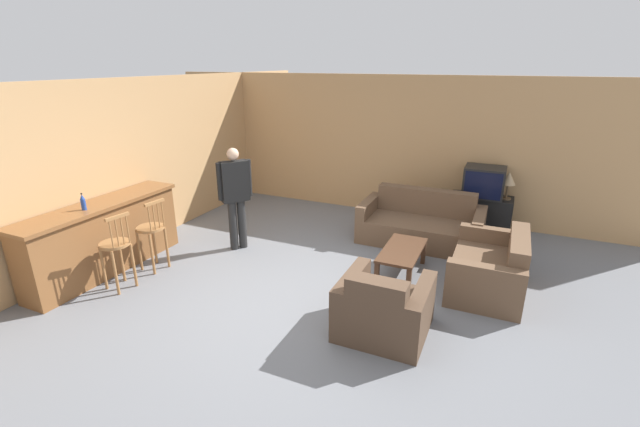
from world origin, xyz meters
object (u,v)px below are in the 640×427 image
at_px(coffee_table, 402,253).
at_px(person_by_window, 235,193).
at_px(bar_chair_mid, 152,233).
at_px(couch_far, 421,225).
at_px(bottle, 83,202).
at_px(table_lamp, 509,180).
at_px(loveseat_right, 491,269).
at_px(armchair_near, 383,310).
at_px(tv, 484,182).
at_px(tv_unit, 480,214).
at_px(bar_chair_near, 116,250).

bearing_deg(coffee_table, person_by_window, -176.50).
relative_size(bar_chair_mid, couch_far, 0.54).
relative_size(bottle, table_lamp, 0.48).
height_order(bar_chair_mid, loveseat_right, bar_chair_mid).
height_order(armchair_near, coffee_table, armchair_near).
xyz_separation_m(bar_chair_mid, couch_far, (3.26, 2.55, -0.27)).
relative_size(coffee_table, table_lamp, 2.20).
bearing_deg(tv, bar_chair_mid, -140.17).
bearing_deg(tv, tv_unit, 90.00).
relative_size(armchair_near, coffee_table, 0.91).
distance_m(couch_far, person_by_window, 3.04).
distance_m(loveseat_right, tv, 2.18).
bearing_deg(couch_far, tv_unit, 46.25).
relative_size(coffee_table, tv, 1.58).
relative_size(armchair_near, tv_unit, 0.92).
relative_size(couch_far, table_lamp, 4.12).
bearing_deg(bar_chair_mid, coffee_table, 21.10).
height_order(coffee_table, table_lamp, table_lamp).
bearing_deg(bottle, loveseat_right, 21.19).
bearing_deg(bottle, tv, 40.73).
height_order(coffee_table, tv_unit, tv_unit).
height_order(couch_far, tv, tv).
xyz_separation_m(armchair_near, tv, (0.69, 3.58, 0.60)).
bearing_deg(table_lamp, bar_chair_mid, -142.59).
xyz_separation_m(bar_chair_mid, tv, (4.10, 3.42, 0.34)).
xyz_separation_m(armchair_near, loveseat_right, (1.01, 1.51, -0.01)).
relative_size(bar_chair_mid, coffee_table, 1.01).
xyz_separation_m(bar_chair_mid, coffee_table, (3.26, 1.26, -0.22)).
bearing_deg(couch_far, table_lamp, 35.80).
relative_size(tv_unit, tv, 1.55).
bearing_deg(person_by_window, bar_chair_mid, -121.37).
xyz_separation_m(tv, person_by_window, (-3.43, -2.32, 0.02)).
height_order(couch_far, coffee_table, couch_far).
distance_m(coffee_table, bottle, 4.27).
xyz_separation_m(couch_far, loveseat_right, (1.15, -1.19, -0.00)).
distance_m(bar_chair_near, tv_unit, 5.76).
distance_m(bar_chair_mid, tv, 5.35).
xyz_separation_m(bar_chair_near, armchair_near, (3.41, 0.45, -0.26)).
relative_size(bar_chair_mid, loveseat_right, 0.72).
relative_size(tv_unit, bottle, 4.50).
bearing_deg(tv, table_lamp, 0.47).
xyz_separation_m(armchair_near, coffee_table, (-0.15, 1.42, 0.04)).
bearing_deg(coffee_table, tv_unit, 68.82).
height_order(bar_chair_near, armchair_near, bar_chair_near).
xyz_separation_m(loveseat_right, tv, (-0.31, 2.07, 0.61)).
relative_size(bar_chair_mid, person_by_window, 0.65).
height_order(bottle, person_by_window, person_by_window).
distance_m(couch_far, armchair_near, 2.71).
distance_m(loveseat_right, bottle, 5.36).
bearing_deg(table_lamp, loveseat_right, -91.73).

